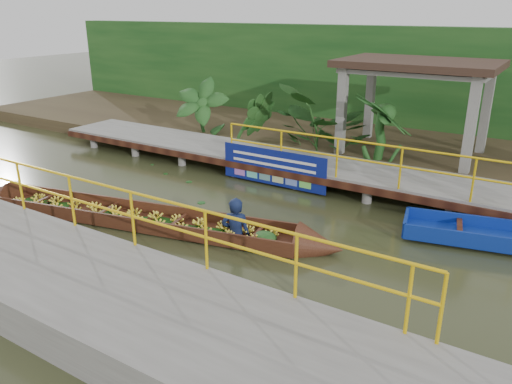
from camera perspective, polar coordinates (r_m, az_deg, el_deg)
The scene contains 9 objects.
ground at distance 11.95m, azimuth -5.76°, elevation -2.43°, with size 80.00×80.00×0.00m, color #272E17.
land_strip at distance 18.07m, azimuth 8.94°, elevation 6.04°, with size 30.00×8.00×0.45m, color #362A1B.
far_dock at distance 14.47m, azimuth 2.55°, elevation 3.73°, with size 16.00×2.06×1.66m.
near_dock at distance 8.51m, azimuth -18.03°, elevation -11.10°, with size 18.00×2.40×1.73m.
pavilion at distance 15.54m, azimuth 18.05°, elevation 12.75°, with size 4.40×3.00×3.00m.
foliage_backdrop at distance 20.03m, azimuth 12.16°, elevation 12.39°, with size 30.00×0.80×4.00m, color #154217.
vendor_boat at distance 11.33m, azimuth -11.50°, elevation -2.73°, with size 9.19×2.79×2.10m.
blue_banner at distance 13.48m, azimuth 1.97°, elevation 2.84°, with size 3.15×0.04×0.98m.
tropical_plants at distance 15.04m, azimuth 13.68°, elevation 7.24°, with size 14.43×1.43×1.79m.
Camera 1 is at (6.85, -8.65, 4.58)m, focal length 35.00 mm.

